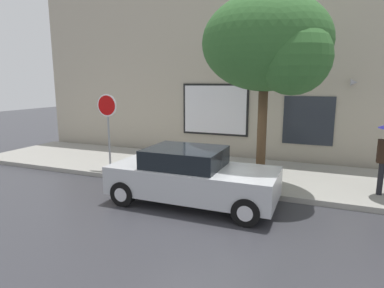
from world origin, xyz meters
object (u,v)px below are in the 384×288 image
Objects in this scene: parked_car at (191,176)px; stop_sign at (108,116)px; fire_hydrant at (185,162)px; street_tree at (271,46)px.

stop_sign reaches higher than parked_car.
fire_hydrant is at bearing 9.49° from stop_sign.
parked_car reaches higher than fire_hydrant.
parked_car is 4.23m from stop_sign.
fire_hydrant is at bearing 172.73° from street_tree.
street_tree is (2.66, -0.34, 3.54)m from fire_hydrant.
parked_car is 2.31m from fire_hydrant.
fire_hydrant is 0.30× the size of stop_sign.
street_tree is 2.07× the size of stop_sign.
street_tree is at bearing 46.85° from parked_car.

